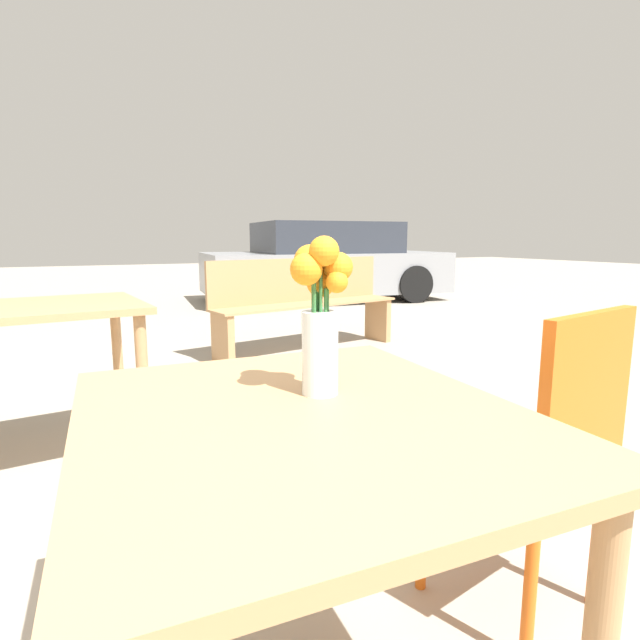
{
  "coord_description": "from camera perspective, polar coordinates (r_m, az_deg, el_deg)",
  "views": [
    {
      "loc": [
        -0.35,
        -0.82,
        1.04
      ],
      "look_at": [
        0.07,
        0.08,
        0.87
      ],
      "focal_mm": 28.0,
      "sensor_mm": 36.0,
      "label": 1
    }
  ],
  "objects": [
    {
      "name": "cafe_chair",
      "position": [
        1.49,
        23.98,
        -12.92
      ],
      "size": [
        0.47,
        0.47,
        0.86
      ],
      "color": "orange",
      "rests_on": "ground_plane"
    },
    {
      "name": "flower_vase",
      "position": [
        1.01,
        -0.07,
        0.77
      ],
      "size": [
        0.14,
        0.12,
        0.32
      ],
      "color": "silver",
      "rests_on": "table_front"
    },
    {
      "name": "table_back",
      "position": [
        2.47,
        -30.0,
        -1.3
      ],
      "size": [
        0.96,
        0.79,
        0.75
      ],
      "color": "tan",
      "rests_on": "ground_plane"
    },
    {
      "name": "parked_car",
      "position": [
        8.43,
        0.53,
        6.49
      ],
      "size": [
        4.07,
        2.17,
        1.29
      ],
      "color": "gray",
      "rests_on": "ground_plane"
    },
    {
      "name": "table_front",
      "position": [
        0.99,
        -2.09,
        -15.88
      ],
      "size": [
        0.82,
        0.93,
        0.72
      ],
      "color": "tan",
      "rests_on": "ground_plane"
    },
    {
      "name": "bench_middle",
      "position": [
        4.62,
        -1.85,
        2.34
      ],
      "size": [
        1.88,
        0.7,
        0.85
      ],
      "color": "tan",
      "rests_on": "ground_plane"
    }
  ]
}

